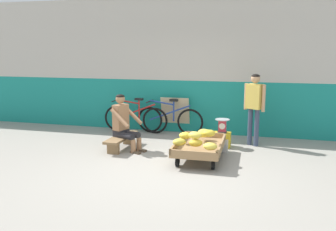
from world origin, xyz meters
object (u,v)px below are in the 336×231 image
vendor_seated (124,122)px  bicycle_near_left (135,118)px  sign_board (175,115)px  bicycle_far_left (170,120)px  customer_adult (254,102)px  low_bench (121,139)px  banana_cart (200,147)px  weighing_scale (222,126)px  shopping_bag (223,146)px  plastic_crate (222,140)px

vendor_seated → bicycle_near_left: 1.57m
bicycle_near_left → sign_board: 1.00m
bicycle_far_left → customer_adult: size_ratio=1.09×
bicycle_near_left → sign_board: sign_board is taller
low_bench → bicycle_near_left: (-0.23, 1.49, 0.15)m
banana_cart → weighing_scale: 1.07m
weighing_scale → shopping_bag: 0.50m
low_bench → weighing_scale: (2.00, 0.70, 0.25)m
sign_board → shopping_bag: sign_board is taller
plastic_crate → bicycle_far_left: size_ratio=0.22×
banana_cart → low_bench: 1.72m
banana_cart → customer_adult: customer_adult is taller
bicycle_far_left → shopping_bag: size_ratio=6.92×
low_bench → weighing_scale: weighing_scale is taller
low_bench → shopping_bag: bearing=9.1°
low_bench → bicycle_near_left: 1.52m
plastic_crate → shopping_bag: bearing=-79.3°
vendor_seated → shopping_bag: size_ratio=4.75×
bicycle_near_left → customer_adult: size_ratio=1.09×
weighing_scale → bicycle_near_left: (-2.23, 0.79, -0.10)m
banana_cart → vendor_seated: bearing=170.6°
low_bench → bicycle_far_left: (0.64, 1.54, 0.15)m
low_bench → customer_adult: bearing=20.2°
weighing_scale → shopping_bag: size_ratio=1.25×
plastic_crate → bicycle_near_left: (-2.23, 0.79, 0.20)m
low_bench → sign_board: (0.73, 1.74, 0.24)m
banana_cart → shopping_bag: bearing=59.2°
plastic_crate → customer_adult: customer_adult is taller
sign_board → shopping_bag: 1.97m
low_bench → weighing_scale: 2.13m
customer_adult → plastic_crate: bearing=-157.3°
sign_board → bicycle_far_left: bearing=-115.9°
vendor_seated → plastic_crate: 2.09m
weighing_scale → shopping_bag: weighing_scale is taller
weighing_scale → bicycle_far_left: size_ratio=0.18×
banana_cart → bicycle_near_left: bicycle_near_left is taller
shopping_bag → banana_cart: bearing=-120.8°
bicycle_near_left → shopping_bag: (2.30, -1.16, -0.23)m
vendor_seated → shopping_bag: 2.07m
sign_board → shopping_bag: size_ratio=3.66×
banana_cart → bicycle_far_left: 2.12m
vendor_seated → customer_adult: 2.76m
bicycle_near_left → sign_board: size_ratio=1.89×
plastic_crate → bicycle_far_left: (-1.36, 0.84, 0.20)m
customer_adult → low_bench: bearing=-159.8°
plastic_crate → customer_adult: size_ratio=0.24×
banana_cart → bicycle_far_left: size_ratio=0.87×
customer_adult → banana_cart: bearing=-126.5°
sign_board → shopping_bag: bearing=-46.5°
bicycle_far_left → sign_board: sign_board is taller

